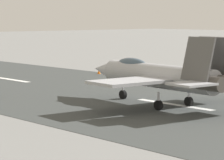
# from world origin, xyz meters

# --- Properties ---
(ground_plane) EXTENTS (400.00, 400.00, 0.00)m
(ground_plane) POSITION_xyz_m (0.00, 0.00, 0.00)
(ground_plane) COLOR slate
(runway_strip) EXTENTS (240.00, 26.00, 0.02)m
(runway_strip) POSITION_xyz_m (-0.02, 0.00, 0.01)
(runway_strip) COLOR #383B3A
(runway_strip) RESTS_ON ground
(fighter_jet) EXTENTS (16.32, 13.52, 5.63)m
(fighter_jet) POSITION_xyz_m (0.33, 1.22, 2.43)
(fighter_jet) COLOR #A6A7AB
(fighter_jet) RESTS_ON ground
(marker_cone_mid) EXTENTS (0.44, 0.44, 0.55)m
(marker_cone_mid) POSITION_xyz_m (4.42, -11.62, 0.28)
(marker_cone_mid) COLOR orange
(marker_cone_mid) RESTS_ON ground
(marker_cone_far) EXTENTS (0.44, 0.44, 0.55)m
(marker_cone_far) POSITION_xyz_m (23.18, -11.62, 0.28)
(marker_cone_far) COLOR orange
(marker_cone_far) RESTS_ON ground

